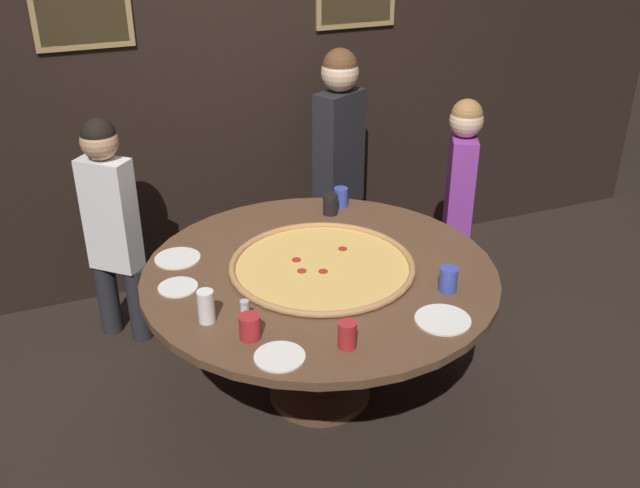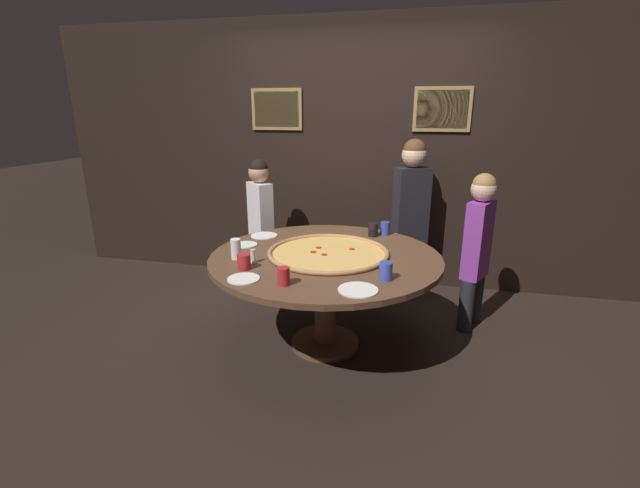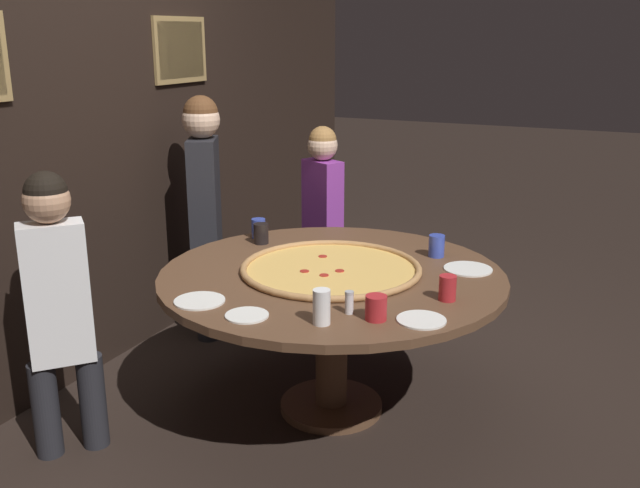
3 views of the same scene
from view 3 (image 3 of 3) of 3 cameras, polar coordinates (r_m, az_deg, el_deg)
ground_plane at (r=3.76m, az=0.90°, el=-13.03°), size 24.00×24.00×0.00m
back_wall at (r=4.11m, az=-17.83°, el=8.09°), size 6.40×0.08×2.60m
dining_table at (r=3.49m, az=0.95°, el=-4.15°), size 1.68×1.68×0.74m
giant_pizza at (r=3.47m, az=0.88°, el=-1.96°), size 0.88×0.88×0.03m
drink_cup_near_left at (r=3.13m, az=10.17°, el=-3.48°), size 0.08×0.08×0.11m
drink_cup_centre_back at (r=2.83m, az=0.13°, el=-5.06°), size 0.07×0.07×0.14m
drink_cup_by_shaker at (r=2.89m, az=4.51°, el=-5.11°), size 0.09×0.09×0.10m
drink_cup_beside_pizza at (r=3.73m, az=9.31°, el=-0.15°), size 0.08×0.08×0.11m
drink_cup_front_edge at (r=3.92m, az=-4.74°, el=0.84°), size 0.08×0.08×0.11m
drink_cup_far_left at (r=4.03m, az=-4.94°, el=1.26°), size 0.08×0.08×0.11m
white_plate_beside_cup at (r=3.56m, az=11.75°, el=-1.97°), size 0.24×0.24×0.01m
white_plate_left_side at (r=2.91m, az=8.11°, el=-6.03°), size 0.20×0.20×0.01m
white_plate_near_front at (r=2.94m, az=-5.87°, el=-5.70°), size 0.18×0.18×0.01m
white_plate_right_side at (r=3.12m, az=-9.62°, el=-4.50°), size 0.22×0.22×0.01m
condiment_shaker at (r=2.94m, az=2.36°, el=-4.68°), size 0.04×0.04×0.10m
diner_side_right at (r=4.66m, az=0.20°, el=2.60°), size 0.25×0.34×1.29m
diner_side_left at (r=3.31m, az=-20.25°, el=-4.18°), size 0.32×0.31×1.31m
diner_far_right at (r=4.43m, az=-9.19°, el=3.28°), size 0.39×0.29×1.50m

